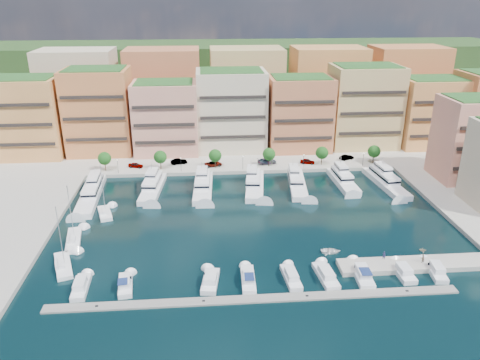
{
  "coord_description": "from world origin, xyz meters",
  "views": [
    {
      "loc": [
        -11.09,
        -96.82,
        49.54
      ],
      "look_at": [
        -2.47,
        10.68,
        6.0
      ],
      "focal_mm": 35.0,
      "sensor_mm": 36.0,
      "label": 1
    }
  ],
  "objects_px": {
    "cruiser_1": "(125,285)",
    "tender_3": "(423,250)",
    "sailboat_1": "(74,241)",
    "car_4": "(307,161)",
    "lamppost_1": "(181,162)",
    "lamppost_2": "(243,160)",
    "cruiser_8": "(403,272)",
    "tree_4": "(322,153)",
    "tree_3": "(269,154)",
    "tree_5": "(374,151)",
    "cruiser_6": "(326,276)",
    "sailboat_2": "(105,214)",
    "tree_0": "(104,158)",
    "lamppost_4": "(363,157)",
    "yacht_3": "(255,183)",
    "car_2": "(213,164)",
    "cruiser_9": "(436,271)",
    "car_3": "(267,161)",
    "yacht_0": "(91,192)",
    "yacht_2": "(203,185)",
    "car_0": "(136,165)",
    "yacht_4": "(297,183)",
    "tender_0": "(331,251)",
    "yacht_6": "(385,180)",
    "yacht_5": "(342,179)",
    "tree_1": "(160,157)",
    "cruiser_3": "(210,281)",
    "person_0": "(384,255)",
    "cruiser_7": "(362,274)",
    "car_1": "(179,161)",
    "sailboat_0": "(63,266)",
    "cruiser_0": "(81,287)",
    "cruiser_4": "(248,279)",
    "lamppost_0": "(118,164)",
    "lamppost_3": "(304,159)",
    "tree_2": "(215,156)"
  },
  "relations": [
    {
      "from": "cruiser_0",
      "to": "lamppost_1",
      "type": "bearing_deg",
      "value": 74.18
    },
    {
      "from": "cruiser_0",
      "to": "cruiser_1",
      "type": "xyz_separation_m",
      "value": [
        7.8,
        -0.01,
        0.02
      ]
    },
    {
      "from": "tree_3",
      "to": "tree_5",
      "type": "xyz_separation_m",
      "value": [
        32.0,
        0.0,
        0.0
      ]
    },
    {
      "from": "yacht_4",
      "to": "yacht_5",
      "type": "xyz_separation_m",
      "value": [
        13.09,
        1.22,
        0.12
      ]
    },
    {
      "from": "yacht_2",
      "to": "cruiser_9",
      "type": "xyz_separation_m",
      "value": [
        43.56,
        -44.26,
        -0.66
      ]
    },
    {
      "from": "tender_3",
      "to": "tree_4",
      "type": "bearing_deg",
      "value": 25.2
    },
    {
      "from": "yacht_6",
      "to": "sailboat_2",
      "type": "relative_size",
      "value": 1.68
    },
    {
      "from": "lamppost_0",
      "to": "lamppost_3",
      "type": "distance_m",
      "value": 54.0
    },
    {
      "from": "lamppost_4",
      "to": "car_3",
      "type": "xyz_separation_m",
      "value": [
        -28.28,
        4.41,
        -1.98
      ]
    },
    {
      "from": "yacht_0",
      "to": "yacht_2",
      "type": "height_order",
      "value": "same"
    },
    {
      "from": "tree_0",
      "to": "cruiser_9",
      "type": "xyz_separation_m",
      "value": [
        71.83,
        -58.08,
        -4.2
      ]
    },
    {
      "from": "lamppost_2",
      "to": "car_3",
      "type": "height_order",
      "value": "lamppost_2"
    },
    {
      "from": "tree_3",
      "to": "tree_5",
      "type": "bearing_deg",
      "value": 0.0
    },
    {
      "from": "sailboat_1",
      "to": "car_2",
      "type": "height_order",
      "value": "sailboat_1"
    },
    {
      "from": "cruiser_0",
      "to": "car_1",
      "type": "distance_m",
      "value": 63.8
    },
    {
      "from": "cruiser_6",
      "to": "sailboat_2",
      "type": "relative_size",
      "value": 0.66
    },
    {
      "from": "car_2",
      "to": "car_3",
      "type": "distance_m",
      "value": 16.26
    },
    {
      "from": "cruiser_6",
      "to": "yacht_4",
      "type": "bearing_deg",
      "value": 85.94
    },
    {
      "from": "lamppost_1",
      "to": "yacht_2",
      "type": "bearing_deg",
      "value": -61.45
    },
    {
      "from": "tree_5",
      "to": "cruiser_8",
      "type": "height_order",
      "value": "tree_5"
    },
    {
      "from": "lamppost_4",
      "to": "car_1",
      "type": "relative_size",
      "value": 0.85
    },
    {
      "from": "tree_3",
      "to": "car_3",
      "type": "bearing_deg",
      "value": 97.53
    },
    {
      "from": "tree_0",
      "to": "lamppost_4",
      "type": "relative_size",
      "value": 1.35
    },
    {
      "from": "lamppost_2",
      "to": "car_2",
      "type": "relative_size",
      "value": 0.8
    },
    {
      "from": "tender_0",
      "to": "yacht_6",
      "type": "bearing_deg",
      "value": -29.7
    },
    {
      "from": "tree_1",
      "to": "cruiser_3",
      "type": "height_order",
      "value": "tree_1"
    },
    {
      "from": "yacht_3",
      "to": "car_2",
      "type": "xyz_separation_m",
      "value": [
        -10.77,
        14.85,
        0.52
      ]
    },
    {
      "from": "tender_0",
      "to": "car_1",
      "type": "height_order",
      "value": "car_1"
    },
    {
      "from": "cruiser_1",
      "to": "tender_3",
      "type": "distance_m",
      "value": 59.53
    },
    {
      "from": "tree_3",
      "to": "sailboat_2",
      "type": "bearing_deg",
      "value": -147.38
    },
    {
      "from": "cruiser_8",
      "to": "tree_4",
      "type": "bearing_deg",
      "value": 91.45
    },
    {
      "from": "yacht_2",
      "to": "yacht_4",
      "type": "bearing_deg",
      "value": 0.09
    },
    {
      "from": "tree_5",
      "to": "lamppost_2",
      "type": "distance_m",
      "value": 40.08
    },
    {
      "from": "yacht_3",
      "to": "car_0",
      "type": "distance_m",
      "value": 37.28
    },
    {
      "from": "cruiser_8",
      "to": "cruiser_9",
      "type": "relative_size",
      "value": 0.91
    },
    {
      "from": "yacht_0",
      "to": "cruiser_1",
      "type": "relative_size",
      "value": 3.46
    },
    {
      "from": "tree_1",
      "to": "person_0",
      "type": "bearing_deg",
      "value": -48.77
    },
    {
      "from": "sailboat_1",
      "to": "cruiser_4",
      "type": "bearing_deg",
      "value": -26.46
    },
    {
      "from": "cruiser_9",
      "to": "tree_3",
      "type": "bearing_deg",
      "value": 112.31
    },
    {
      "from": "cruiser_7",
      "to": "cruiser_8",
      "type": "relative_size",
      "value": 1.26
    },
    {
      "from": "car_0",
      "to": "sailboat_2",
      "type": "bearing_deg",
      "value": -172.05
    },
    {
      "from": "tree_5",
      "to": "yacht_5",
      "type": "height_order",
      "value": "tree_5"
    },
    {
      "from": "lamppost_1",
      "to": "lamppost_2",
      "type": "relative_size",
      "value": 1.0
    },
    {
      "from": "lamppost_0",
      "to": "lamppost_2",
      "type": "bearing_deg",
      "value": 0.0
    },
    {
      "from": "cruiser_6",
      "to": "yacht_2",
      "type": "bearing_deg",
      "value": 116.88
    },
    {
      "from": "yacht_6",
      "to": "sailboat_0",
      "type": "bearing_deg",
      "value": -155.09
    },
    {
      "from": "tree_2",
      "to": "sailboat_2",
      "type": "distance_m",
      "value": 39.09
    },
    {
      "from": "tree_0",
      "to": "lamppost_4",
      "type": "distance_m",
      "value": 76.04
    },
    {
      "from": "car_3",
      "to": "sailboat_2",
      "type": "bearing_deg",
      "value": 115.46
    },
    {
      "from": "sailboat_1",
      "to": "car_4",
      "type": "distance_m",
      "value": 72.52
    }
  ]
}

